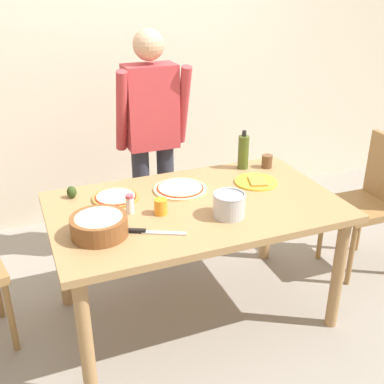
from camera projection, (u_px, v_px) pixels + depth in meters
name	position (u px, v px, depth m)	size (l,w,h in m)	color
ground	(195.00, 313.00, 2.95)	(8.00, 8.00, 0.00)	gray
wall_back	(119.00, 60.00, 3.75)	(5.60, 0.10, 2.60)	beige
dining_table	(195.00, 218.00, 2.67)	(1.60, 0.96, 0.76)	#A37A4C
person_cook	(152.00, 134.00, 3.19)	(0.49, 0.25, 1.62)	#2D2D38
chair_wooden_right	(371.00, 197.00, 3.22)	(0.41, 0.41, 0.95)	olive
pizza_raw_on_board	(180.00, 189.00, 2.79)	(0.32, 0.32, 0.02)	beige
pizza_cooked_on_tray	(116.00, 197.00, 2.68)	(0.27, 0.27, 0.02)	#C67A33
plate_with_slice	(256.00, 182.00, 2.89)	(0.26, 0.26, 0.02)	gold
popcorn_bowl	(99.00, 224.00, 2.29)	(0.28, 0.28, 0.11)	brown
olive_oil_bottle	(243.00, 152.00, 3.06)	(0.07, 0.07, 0.26)	#47561E
steel_pot	(229.00, 205.00, 2.47)	(0.17, 0.17, 0.13)	#B7B7BC
cup_orange	(161.00, 207.00, 2.50)	(0.07, 0.07, 0.09)	orange
cup_small_brown	(267.00, 161.00, 3.10)	(0.07, 0.07, 0.09)	brown
salt_shaker	(130.00, 204.00, 2.51)	(0.04, 0.04, 0.11)	white
chef_knife	(150.00, 232.00, 2.33)	(0.27, 0.15, 0.02)	silver
avocado	(72.00, 192.00, 2.69)	(0.06, 0.06, 0.07)	#2D4219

